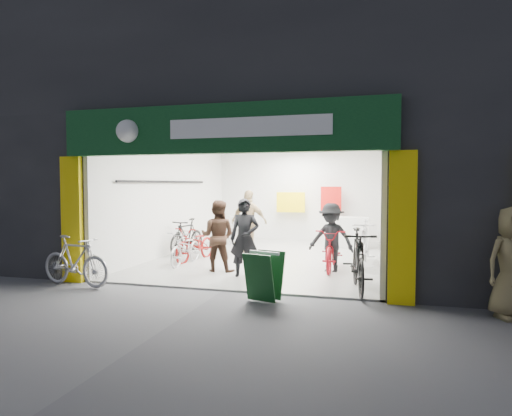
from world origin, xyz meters
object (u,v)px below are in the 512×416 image
at_px(bike_right_front, 358,261).
at_px(sandwich_board, 264,275).
at_px(parked_bike, 75,261).
at_px(bike_left_front, 186,248).

bearing_deg(bike_right_front, sandwich_board, -152.42).
height_order(bike_right_front, parked_bike, bike_right_front).
distance_m(parked_bike, sandwich_board, 3.93).
bearing_deg(parked_bike, sandwich_board, -82.98).
bearing_deg(bike_left_front, parked_bike, -112.94).
bearing_deg(bike_left_front, bike_right_front, -22.25).
relative_size(parked_bike, sandwich_board, 1.99).
xyz_separation_m(bike_left_front, parked_bike, (-1.16, -2.73, 0.07)).
xyz_separation_m(bike_right_front, parked_bike, (-5.46, -0.97, -0.09)).
bearing_deg(sandwich_board, bike_right_front, 51.25).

